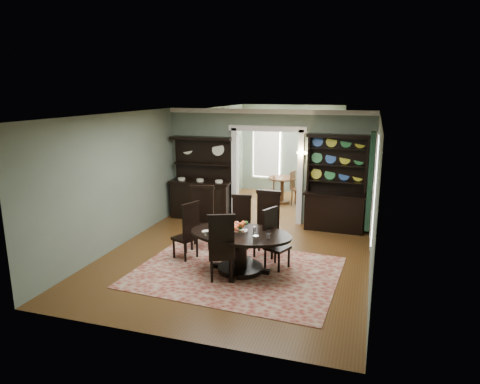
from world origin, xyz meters
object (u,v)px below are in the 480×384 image
Objects in this scene: dining_table at (240,245)px; parlor_table at (282,186)px; welsh_dresser at (335,196)px; sideboard at (201,190)px.

dining_table is 5.40m from parlor_table.
welsh_dresser is (1.52, 3.20, 0.32)m from dining_table.
dining_table is at bearing -59.42° from sideboard.
parlor_table is (-0.30, 5.40, -0.02)m from dining_table.
sideboard is at bearing -129.80° from parlor_table.
dining_table is 2.33× the size of parlor_table.
sideboard is (-2.12, 3.20, 0.23)m from dining_table.
welsh_dresser reaches higher than parlor_table.
welsh_dresser reaches higher than dining_table.
welsh_dresser is 2.74× the size of parlor_table.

